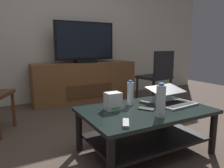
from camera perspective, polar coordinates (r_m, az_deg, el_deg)
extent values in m
plane|color=#4C3D33|center=(2.02, 5.43, -18.01)|extent=(7.68, 7.68, 0.00)
cube|color=beige|center=(3.93, -14.03, 16.38)|extent=(6.40, 0.12, 2.80)
cube|color=black|center=(1.91, 9.10, -7.03)|extent=(1.13, 0.72, 0.03)
cube|color=black|center=(2.00, 8.89, -13.90)|extent=(0.99, 0.63, 0.02)
cylinder|color=black|center=(1.49, -0.28, -20.62)|extent=(0.06, 0.06, 0.38)
cylinder|color=black|center=(2.13, 25.62, -11.88)|extent=(0.06, 0.06, 0.38)
cylinder|color=black|center=(2.00, -8.89, -12.37)|extent=(0.06, 0.06, 0.38)
cylinder|color=black|center=(2.52, 14.07, -7.83)|extent=(0.06, 0.06, 0.38)
cube|color=brown|center=(3.76, -7.20, 0.63)|extent=(1.81, 0.41, 0.68)
cube|color=#55351C|center=(3.59, -5.93, -1.98)|extent=(0.81, 0.01, 0.24)
cube|color=black|center=(3.70, -7.21, 6.14)|extent=(0.37, 0.20, 0.05)
cube|color=black|center=(3.69, -7.33, 11.49)|extent=(1.05, 0.04, 0.64)
cube|color=black|center=(3.67, -7.20, 11.50)|extent=(0.97, 0.01, 0.57)
cube|color=black|center=(3.52, 11.25, 1.82)|extent=(0.49, 0.49, 0.04)
cube|color=black|center=(3.36, 13.83, 5.01)|extent=(0.42, 0.08, 0.43)
cylinder|color=black|center=(3.83, 11.06, -1.13)|extent=(0.04, 0.04, 0.44)
cylinder|color=black|center=(3.57, 6.80, -1.82)|extent=(0.04, 0.04, 0.44)
cylinder|color=black|center=(3.58, 15.42, -2.08)|extent=(0.04, 0.04, 0.44)
cylinder|color=black|center=(3.30, 11.18, -2.92)|extent=(0.04, 0.04, 0.44)
cylinder|color=#59331E|center=(2.80, -25.07, -6.28)|extent=(0.04, 0.04, 0.41)
cube|color=gray|center=(2.08, 17.06, -5.28)|extent=(0.39, 0.26, 0.02)
cube|color=black|center=(2.07, 17.08, -5.01)|extent=(0.34, 0.21, 0.00)
cube|color=gray|center=(2.13, 14.36, -1.49)|extent=(0.39, 0.25, 0.06)
cube|color=teal|center=(2.13, 14.44, -1.53)|extent=(0.35, 0.22, 0.05)
cube|color=white|center=(1.84, 0.27, -4.61)|extent=(0.13, 0.11, 0.15)
cube|color=#19D84C|center=(1.81, 1.10, -6.50)|extent=(0.08, 0.00, 0.01)
cylinder|color=silver|center=(1.68, 13.04, -4.59)|extent=(0.07, 0.07, 0.25)
cylinder|color=blue|center=(1.65, 13.22, -0.10)|extent=(0.04, 0.04, 0.02)
cylinder|color=silver|center=(2.00, 4.98, -2.58)|extent=(0.06, 0.06, 0.21)
cylinder|color=blue|center=(1.97, 5.03, 0.72)|extent=(0.03, 0.03, 0.02)
cube|color=black|center=(1.88, 9.23, -6.65)|extent=(0.13, 0.16, 0.01)
cube|color=#2D2D30|center=(2.06, 9.48, -5.05)|extent=(0.09, 0.17, 0.02)
cube|color=#99999E|center=(1.52, 3.76, -10.52)|extent=(0.12, 0.16, 0.02)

